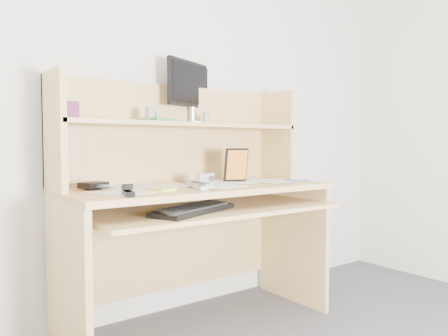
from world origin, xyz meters
TOP-DOWN VIEW (x-y plane):
  - back_wall at (0.00, 1.80)m, footprint 3.60×0.04m
  - desk at (0.00, 1.56)m, footprint 1.40×0.70m
  - paper_clutter at (0.00, 1.48)m, footprint 1.32×0.54m
  - keyboard at (-0.17, 1.28)m, footprint 0.50×0.33m
  - tv_remote at (-0.08, 1.37)m, footprint 0.07×0.19m
  - flip_phone at (-0.12, 1.29)m, footprint 0.05×0.08m
  - stapler at (-0.48, 1.29)m, footprint 0.08×0.15m
  - wallet at (-0.51, 1.62)m, footprint 0.14×0.13m
  - sticky_note_pad at (-0.27, 1.37)m, footprint 0.10×0.10m
  - digital_camera at (0.05, 1.49)m, footprint 0.09×0.04m
  - game_case at (0.27, 1.51)m, footprint 0.13×0.05m
  - blue_pen at (0.57, 1.33)m, footprint 0.12×0.08m
  - card_box at (-0.60, 1.62)m, footprint 0.06×0.03m
  - shelf_book at (-0.17, 1.63)m, footprint 0.16×0.19m
  - chip_stack_a at (-0.14, 1.68)m, footprint 0.04×0.04m
  - chip_stack_b at (-0.22, 1.61)m, footprint 0.06×0.06m
  - chip_stack_c at (0.16, 1.66)m, footprint 0.05×0.05m
  - chip_stack_d at (0.13, 1.61)m, footprint 0.04×0.04m
  - monitor at (0.12, 1.74)m, footprint 0.39×0.23m

SIDE VIEW (x-z plane):
  - keyboard at x=-0.17m, z-range 0.65..0.68m
  - desk at x=0.00m, z-range 0.04..1.34m
  - paper_clutter at x=0.00m, z-range 0.75..0.76m
  - sticky_note_pad at x=-0.27m, z-range 0.75..0.76m
  - blue_pen at x=0.57m, z-range 0.76..0.76m
  - tv_remote at x=-0.08m, z-range 0.76..0.77m
  - flip_phone at x=-0.12m, z-range 0.76..0.78m
  - wallet at x=-0.51m, z-range 0.76..0.79m
  - stapler at x=-0.48m, z-range 0.76..0.80m
  - digital_camera at x=0.05m, z-range 0.76..0.81m
  - game_case at x=0.27m, z-range 0.76..0.94m
  - shelf_book at x=-0.17m, z-range 1.08..1.10m
  - chip_stack_c at x=0.16m, z-range 1.08..1.13m
  - chip_stack_a at x=-0.14m, z-range 1.08..1.14m
  - chip_stack_d at x=0.13m, z-range 1.08..1.15m
  - chip_stack_b at x=-0.22m, z-range 1.08..1.15m
  - card_box at x=-0.60m, z-range 1.08..1.16m
  - back_wall at x=0.00m, z-range 0.00..2.50m
  - monitor at x=0.12m, z-range 1.09..1.46m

